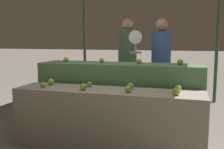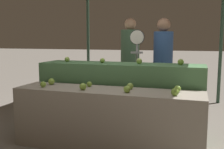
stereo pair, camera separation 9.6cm
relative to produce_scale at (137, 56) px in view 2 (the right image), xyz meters
The scene contains 18 objects.
ground_plane 1.68m from the produce_scale, 94.46° to the right, with size 60.00×60.00×0.00m, color gray.
display_counter_front 1.45m from the produce_scale, 94.46° to the right, with size 2.36×0.55×0.76m, color gray.
display_counter_back 0.89m from the produce_scale, 98.46° to the right, with size 2.36×0.55×1.04m, color #4C7A4C.
apple_front_0 1.68m from the produce_scale, 124.46° to the right, with size 0.08×0.08×0.08m, color #7AA338.
apple_front_1 1.46m from the produce_scale, 104.93° to the right, with size 0.09×0.09×0.09m, color #84AD3D.
apple_front_2 1.41m from the produce_scale, 82.13° to the right, with size 0.08×0.08×0.08m, color #84AD3D.
apple_front_3 1.58m from the produce_scale, 61.78° to the right, with size 0.09×0.09×0.09m, color #7AA338.
apple_front_4 1.52m from the produce_scale, 129.04° to the right, with size 0.09×0.09×0.09m, color #84AD3D.
apple_front_5 1.25m from the produce_scale, 108.24° to the right, with size 0.07×0.07×0.07m, color #7AA338.
apple_front_6 1.20m from the produce_scale, 81.39° to the right, with size 0.08×0.08×0.08m, color #8EB247.
apple_front_7 1.41m from the produce_scale, 57.03° to the right, with size 0.08×0.08×0.08m, color #7AA338.
apple_back_0 1.16m from the produce_scale, 145.21° to the right, with size 0.08×0.08×0.08m, color #8EB247.
apple_back_1 0.76m from the produce_scale, 119.03° to the right, with size 0.07×0.07×0.07m, color #7AA338.
apple_back_2 0.69m from the produce_scale, 74.76° to the right, with size 0.08×0.08×0.08m, color #8EB247.
apple_back_3 0.99m from the produce_scale, 40.97° to the right, with size 0.08×0.08×0.08m, color #7AA338.
produce_scale is the anchor object (origin of this frame).
person_vendor_at_scale 0.52m from the produce_scale, 40.22° to the left, with size 0.35×0.35×1.74m.
person_customer_left 1.09m from the produce_scale, 109.96° to the left, with size 0.43×0.43×1.81m.
Camera 2 is at (1.04, -3.02, 1.38)m, focal length 42.00 mm.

